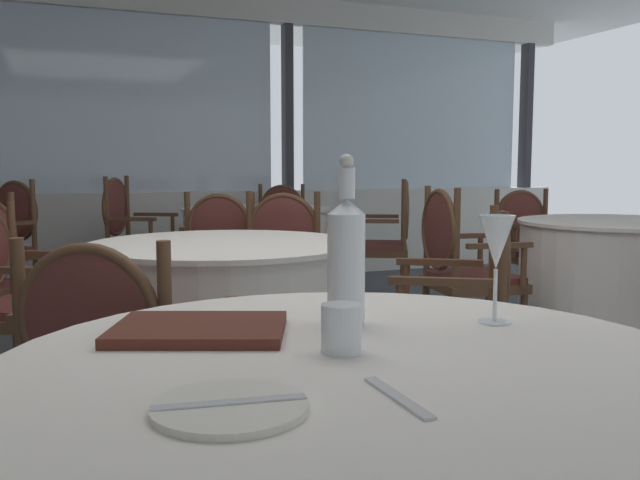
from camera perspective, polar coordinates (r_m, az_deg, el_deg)
ground_plane at (r=2.63m, az=-3.50°, el=-18.04°), size 14.03×14.03×0.00m
window_wall_far at (r=6.37m, az=-15.00°, el=5.99°), size 9.12×0.14×2.70m
side_plate at (r=0.89m, az=-7.62°, el=-13.78°), size 0.20×0.20×0.01m
butter_knife at (r=0.89m, az=-7.63°, el=-13.46°), size 0.20×0.04×0.00m
dinner_fork at (r=0.93m, az=6.56°, el=-13.04°), size 0.02×0.17×0.00m
water_bottle at (r=1.33m, az=2.22°, el=-1.41°), size 0.07×0.07×0.33m
wine_glass at (r=1.37m, az=14.67°, el=-0.42°), size 0.07×0.07×0.22m
water_tumbler at (r=1.14m, az=1.82°, el=-7.46°), size 0.07×0.07×0.08m
menu_book at (r=1.28m, az=-10.13°, el=-7.41°), size 0.37×0.33×0.02m
background_table_0 at (r=5.25m, az=-5.28°, el=-1.45°), size 1.16×1.16×0.77m
dining_chair_0_0 at (r=6.21m, az=-3.43°, el=1.29°), size 0.65×0.62×0.92m
dining_chair_0_1 at (r=5.53m, az=-15.66°, el=0.83°), size 0.62×0.65×1.01m
dining_chair_0_2 at (r=4.26m, az=-8.02°, el=-0.97°), size 0.65×0.62×0.93m
dining_chair_0_3 at (r=5.13m, az=5.84°, el=0.52°), size 0.62×0.65×0.99m
dining_chair_1_1 at (r=5.27m, az=-25.26°, el=0.19°), size 0.66×0.66×0.99m
background_table_2 at (r=4.35m, az=23.77°, el=-3.53°), size 1.16×1.16×0.77m
dining_chair_2_1 at (r=5.16m, az=17.18°, el=-0.08°), size 0.58×0.53×0.92m
dining_chair_2_2 at (r=3.81m, az=11.63°, el=-1.75°), size 0.53×0.58×0.97m
background_table_3 at (r=2.89m, az=-8.00°, el=-7.74°), size 1.13×1.13×0.77m
dining_chair_3_0 at (r=3.30m, az=-24.67°, el=-3.89°), size 0.63×0.65×0.91m
dining_chair_3_1 at (r=1.97m, az=-16.90°, el=-10.26°), size 0.65×0.63×0.89m
dining_chair_3_2 at (r=2.73m, az=12.21°, el=-5.36°), size 0.63×0.65×0.92m
dining_chair_3_3 at (r=3.80m, az=-3.50°, el=-1.81°), size 0.65×0.63×0.94m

